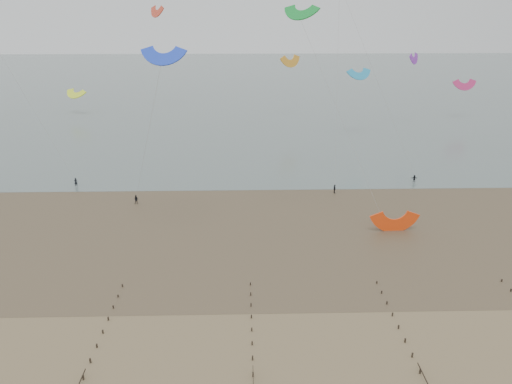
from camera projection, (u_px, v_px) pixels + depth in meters
ground at (218, 339)px, 59.19m from camera, size 500.00×500.00×0.00m
sea_and_shore at (204, 221)px, 91.21m from camera, size 500.00×665.00×0.03m
kitesurfers at (354, 192)px, 102.53m from camera, size 124.36×22.48×1.90m
grounded_kite at (394, 231)px, 87.26m from camera, size 7.53×6.00×4.00m
kites_airborne at (196, 61)px, 141.25m from camera, size 249.64×116.10×40.52m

